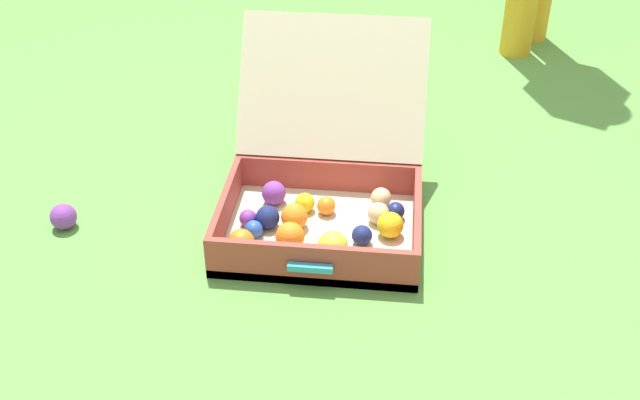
{
  "coord_description": "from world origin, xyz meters",
  "views": [
    {
      "loc": [
        0.28,
        -1.65,
        1.28
      ],
      "look_at": [
        0.09,
        0.04,
        0.12
      ],
      "focal_mm": 44.61,
      "sensor_mm": 36.0,
      "label": 1
    }
  ],
  "objects": [
    {
      "name": "stray_ball_on_grass",
      "position": [
        -0.6,
        -0.0,
        0.04
      ],
      "size": [
        0.07,
        0.07,
        0.07
      ],
      "primitive_type": "sphere",
      "color": "purple",
      "rests_on": "ground"
    },
    {
      "name": "ground_plane",
      "position": [
        0.0,
        0.0,
        0.0
      ],
      "size": [
        16.0,
        16.0,
        0.0
      ],
      "primitive_type": "plane",
      "color": "#569342"
    },
    {
      "name": "open_suitcase",
      "position": [
        0.09,
        0.11,
        0.1
      ],
      "size": [
        0.53,
        0.67,
        0.46
      ],
      "color": "beige",
      "rests_on": "ground"
    }
  ]
}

